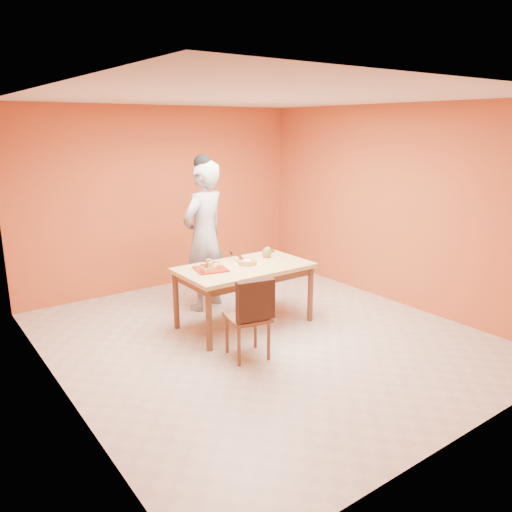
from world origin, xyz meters
TOP-DOWN VIEW (x-y plane):
  - floor at (0.00, 0.00)m, footprint 5.00×5.00m
  - ceiling at (0.00, 0.00)m, footprint 5.00×5.00m
  - wall_back at (0.00, 2.50)m, footprint 4.50×0.00m
  - wall_left at (-2.25, 0.00)m, footprint 0.00×5.00m
  - wall_right at (2.25, 0.00)m, footprint 0.00×5.00m
  - dining_table at (0.05, 0.44)m, footprint 1.60×0.90m
  - dining_chair at (-0.44, -0.34)m, footprint 0.50×0.56m
  - pastry_pile at (-0.38, 0.52)m, footprint 0.32×0.32m
  - person at (-0.03, 1.25)m, footprint 0.84×0.69m
  - pastry_platter at (-0.38, 0.52)m, footprint 0.42×0.42m
  - red_dinner_plate at (-0.26, 0.71)m, footprint 0.30×0.30m
  - white_cake_plate at (0.08, 0.41)m, footprint 0.40×0.40m
  - sponge_cake at (0.08, 0.41)m, footprint 0.26×0.26m
  - cake_server at (0.09, 0.59)m, footprint 0.16×0.28m
  - egg_ornament at (0.51, 0.58)m, footprint 0.14×0.12m
  - magenta_glass at (0.50, 0.61)m, footprint 0.09×0.09m
  - checker_tin at (0.73, 0.79)m, footprint 0.12×0.12m

SIDE VIEW (x-z plane):
  - floor at x=0.00m, z-range 0.00..0.00m
  - dining_chair at x=-0.44m, z-range 0.02..0.93m
  - dining_table at x=0.05m, z-range 0.29..1.05m
  - white_cake_plate at x=0.08m, z-range 0.76..0.77m
  - red_dinner_plate at x=-0.26m, z-range 0.76..0.78m
  - pastry_platter at x=-0.38m, z-range 0.76..0.78m
  - checker_tin at x=0.73m, z-range 0.76..0.79m
  - sponge_cake at x=0.08m, z-range 0.77..0.82m
  - magenta_glass at x=0.50m, z-range 0.76..0.86m
  - egg_ornament at x=0.51m, z-range 0.76..0.90m
  - cake_server at x=0.09m, z-range 0.83..0.84m
  - pastry_pile at x=-0.38m, z-range 0.78..0.88m
  - person at x=-0.03m, z-range 0.00..1.98m
  - wall_back at x=0.00m, z-range -0.90..3.60m
  - wall_left at x=-2.25m, z-range -1.15..3.85m
  - wall_right at x=2.25m, z-range -1.15..3.85m
  - ceiling at x=0.00m, z-range 2.70..2.70m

